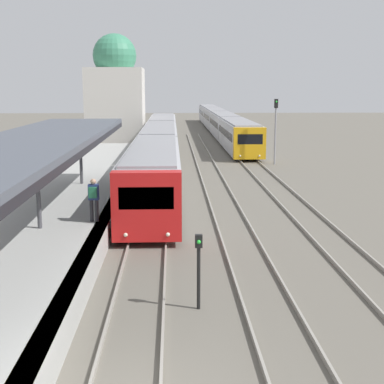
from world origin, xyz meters
The scene contains 7 objects.
platform_canopy centered at (-3.83, 9.72, 4.16)m, with size 4.00×23.08×3.32m.
person_on_platform centered at (-2.02, 10.61, 1.95)m, with size 0.40×0.40×1.66m.
train_near centered at (0.00, 32.08, 1.69)m, with size 2.67×43.94×3.05m.
train_far centered at (7.27, 61.90, 1.65)m, with size 2.64×56.82×2.96m.
signal_post_near centered at (1.68, 4.47, 1.30)m, with size 0.20×0.21×2.13m.
signal_mast_far centered at (9.12, 32.55, 3.23)m, with size 0.28×0.29×5.14m.
distant_domed_building centered at (-4.69, 45.54, 5.22)m, with size 5.63×5.63×11.28m.
Camera 1 is at (0.99, -9.41, 6.02)m, focal length 50.00 mm.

